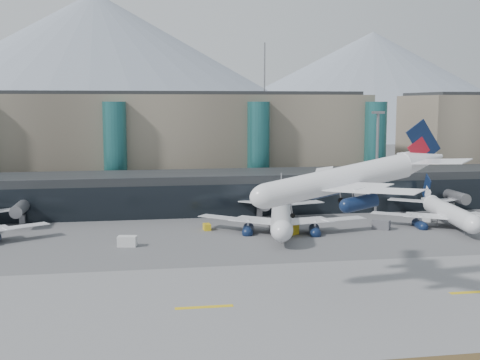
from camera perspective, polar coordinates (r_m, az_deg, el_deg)
name	(u,v)px	position (r m, az deg, el deg)	size (l,w,h in m)	color
ground	(315,271)	(101.56, 7.10, -8.53)	(900.00, 900.00, 0.00)	#515154
runway_strip	(345,299)	(87.92, 9.92, -11.10)	(400.00, 40.00, 0.04)	slate
runway_markings	(345,299)	(87.91, 9.92, -11.08)	(128.00, 1.00, 0.02)	gold
concourse	(251,191)	(155.58, 1.09, -1.06)	(170.00, 27.00, 10.00)	black
terminal_main	(151,144)	(184.04, -8.44, 3.44)	(130.00, 30.00, 31.00)	gray
teal_towers	(188,152)	(168.68, -4.93, 2.66)	(116.40, 19.40, 46.00)	#226161
mountain_ridge	(197,80)	(476.00, -4.15, 9.48)	(910.00, 400.00, 110.00)	gray
lightmast_mid	(377,156)	(153.63, 12.86, 2.20)	(3.00, 1.20, 25.60)	slate
hero_jet	(358,171)	(88.97, 11.08, 0.88)	(31.58, 31.86, 10.31)	silver
jet_parked_mid	(281,209)	(131.68, 3.95, -2.74)	(37.38, 38.40, 12.35)	silver
jet_parked_right	(444,206)	(145.24, 18.81, -2.31)	(35.23, 35.28, 11.45)	silver
veh_a	(127,241)	(119.09, -10.65, -5.73)	(3.59, 2.02, 2.02)	silver
veh_b	(207,227)	(132.05, -3.16, -4.46)	(2.43, 1.49, 1.40)	gold
veh_c	(381,225)	(136.19, 13.24, -4.14)	(3.76, 1.98, 2.09)	#525257
veh_d	(452,210)	(160.16, 19.50, -2.73)	(3.01, 1.61, 1.72)	silver
veh_g	(427,219)	(147.72, 17.29, -3.55)	(2.17, 1.27, 1.27)	silver
veh_h	(289,229)	(127.51, 4.65, -4.69)	(4.16, 2.19, 2.30)	gold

